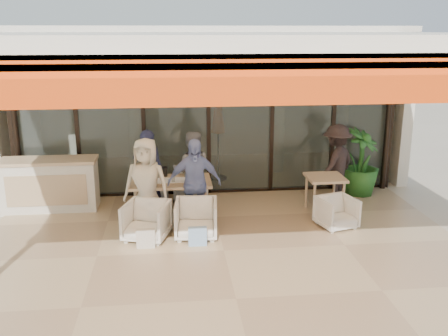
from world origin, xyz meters
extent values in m
plane|color=#C6B293|center=(0.00, 0.00, 0.00)|extent=(70.00, 70.00, 0.00)
cube|color=tan|center=(0.00, 0.00, 0.01)|extent=(8.00, 6.00, 0.01)
cube|color=silver|center=(0.00, 0.00, 3.30)|extent=(8.00, 6.00, 0.20)
cube|color=#F1440C|center=(0.00, -2.94, 3.02)|extent=(8.00, 0.12, 0.45)
cube|color=orange|center=(0.00, -2.25, 3.14)|extent=(8.00, 1.50, 0.06)
cylinder|color=black|center=(-3.88, 2.88, 1.60)|extent=(0.12, 0.12, 3.20)
cylinder|color=black|center=(3.88, 2.88, 1.60)|extent=(0.12, 0.12, 3.20)
cube|color=#9EADA3|center=(0.00, 3.00, 1.60)|extent=(8.00, 0.03, 3.20)
cube|color=black|center=(0.00, 3.00, 0.04)|extent=(8.00, 0.10, 0.08)
cube|color=black|center=(0.00, 3.00, 3.16)|extent=(8.00, 0.10, 0.08)
cube|color=black|center=(-4.00, 3.00, 1.60)|extent=(0.08, 0.10, 3.20)
cube|color=black|center=(-2.70, 3.00, 1.60)|extent=(0.08, 0.10, 3.20)
cube|color=black|center=(-1.35, 3.00, 1.60)|extent=(0.08, 0.10, 3.20)
cube|color=black|center=(0.00, 3.00, 1.60)|extent=(0.08, 0.10, 3.20)
cube|color=black|center=(1.35, 3.00, 1.60)|extent=(0.08, 0.10, 3.20)
cube|color=black|center=(2.70, 3.00, 1.60)|extent=(0.08, 0.10, 3.20)
cube|color=black|center=(4.00, 3.00, 1.60)|extent=(0.08, 0.10, 3.20)
cube|color=silver|center=(0.00, 6.50, 1.70)|extent=(9.00, 0.25, 3.40)
cube|color=silver|center=(-4.40, 4.75, 1.70)|extent=(0.25, 3.50, 3.40)
cube|color=silver|center=(4.40, 4.75, 1.70)|extent=(0.25, 3.50, 3.40)
cube|color=silver|center=(0.00, 4.75, 3.40)|extent=(9.00, 3.50, 0.25)
cube|color=tan|center=(0.00, 4.75, 0.01)|extent=(8.00, 3.50, 0.02)
cylinder|color=silver|center=(-1.60, 4.60, 1.50)|extent=(0.40, 0.40, 3.00)
cylinder|color=silver|center=(1.80, 4.60, 1.50)|extent=(0.40, 0.40, 3.00)
cylinder|color=black|center=(-1.20, 4.20, 3.00)|extent=(0.03, 0.03, 0.70)
cube|color=black|center=(-1.20, 4.20, 2.55)|extent=(0.30, 0.30, 0.40)
sphere|color=#FFBF72|center=(-1.20, 4.20, 2.55)|extent=(0.18, 0.18, 0.18)
cylinder|color=black|center=(2.30, 4.20, 3.00)|extent=(0.03, 0.03, 0.70)
cube|color=black|center=(2.30, 4.20, 2.55)|extent=(0.30, 0.30, 0.40)
sphere|color=#FFBF72|center=(2.30, 4.20, 2.55)|extent=(0.18, 0.18, 0.18)
cylinder|color=black|center=(0.30, 4.00, 0.05)|extent=(0.40, 0.40, 0.05)
cylinder|color=black|center=(0.30, 4.00, 1.05)|extent=(0.04, 0.04, 2.10)
cone|color=#D45212|center=(0.30, 4.00, 1.70)|extent=(0.32, 0.32, 1.10)
cube|color=silver|center=(-3.18, 2.30, 0.50)|extent=(1.80, 0.60, 1.00)
cube|color=tan|center=(-3.18, 2.30, 1.01)|extent=(1.85, 0.65, 0.06)
cube|color=tan|center=(-3.18, 1.99, 0.50)|extent=(1.50, 0.02, 0.60)
cube|color=tan|center=(-0.83, 1.60, 0.72)|extent=(1.50, 0.90, 0.05)
cube|color=white|center=(-0.83, 1.60, 0.74)|extent=(1.30, 0.35, 0.01)
cylinder|color=tan|center=(-1.45, 1.28, 0.35)|extent=(0.06, 0.06, 0.70)
cylinder|color=tan|center=(-0.21, 1.28, 0.35)|extent=(0.06, 0.06, 0.70)
cylinder|color=tan|center=(-1.45, 1.92, 0.35)|extent=(0.06, 0.06, 0.70)
cylinder|color=tan|center=(-0.21, 1.92, 0.35)|extent=(0.06, 0.06, 0.70)
cylinder|color=white|center=(-1.28, 1.45, 0.81)|extent=(0.06, 0.06, 0.11)
cylinder|color=white|center=(-1.08, 1.80, 0.81)|extent=(0.06, 0.06, 0.11)
cylinder|color=white|center=(-0.78, 1.50, 0.81)|extent=(0.06, 0.06, 0.11)
cylinder|color=white|center=(-0.53, 1.78, 0.81)|extent=(0.06, 0.06, 0.11)
cylinder|color=white|center=(-0.33, 1.40, 0.81)|extent=(0.06, 0.06, 0.11)
cylinder|color=#9C4D16|center=(-1.38, 1.75, 0.83)|extent=(0.07, 0.07, 0.16)
cylinder|color=black|center=(-0.93, 1.88, 0.83)|extent=(0.09, 0.09, 0.17)
cylinder|color=black|center=(-0.93, 1.88, 0.93)|extent=(0.10, 0.10, 0.01)
cylinder|color=white|center=(-1.28, 1.30, 0.76)|extent=(0.22, 0.22, 0.01)
cylinder|color=white|center=(-0.38, 1.30, 0.76)|extent=(0.22, 0.22, 0.01)
cylinder|color=white|center=(-1.28, 1.92, 0.76)|extent=(0.22, 0.22, 0.01)
cylinder|color=white|center=(-0.38, 1.92, 0.76)|extent=(0.22, 0.22, 0.01)
imported|color=white|center=(-1.25, 2.55, 0.34)|extent=(0.73, 0.70, 0.67)
imported|color=white|center=(-0.41, 2.55, 0.31)|extent=(0.73, 0.71, 0.61)
imported|color=white|center=(-1.25, 0.65, 0.36)|extent=(0.86, 0.83, 0.72)
imported|color=white|center=(-0.41, 0.65, 0.36)|extent=(0.76, 0.72, 0.73)
imported|color=#181B36|center=(-1.25, 2.05, 0.82)|extent=(0.68, 0.53, 1.63)
imported|color=slate|center=(-0.41, 2.05, 0.79)|extent=(0.83, 0.68, 1.57)
imported|color=beige|center=(-1.25, 1.15, 0.83)|extent=(0.91, 0.71, 1.65)
imported|color=#7789C6|center=(-0.41, 1.15, 0.81)|extent=(0.97, 0.43, 1.63)
cube|color=silver|center=(-1.25, 0.25, 0.17)|extent=(0.30, 0.10, 0.34)
cube|color=#99BFD8|center=(-0.41, 0.25, 0.17)|extent=(0.30, 0.10, 0.34)
cube|color=tan|center=(2.12, 1.55, 0.72)|extent=(0.70, 0.70, 0.05)
cylinder|color=tan|center=(1.84, 1.27, 0.35)|extent=(0.05, 0.05, 0.70)
cylinder|color=tan|center=(2.40, 1.27, 0.35)|extent=(0.05, 0.05, 0.70)
cylinder|color=tan|center=(1.84, 1.83, 0.35)|extent=(0.05, 0.05, 0.70)
cylinder|color=tan|center=(2.40, 1.83, 0.35)|extent=(0.05, 0.05, 0.70)
imported|color=white|center=(2.12, 0.80, 0.32)|extent=(0.75, 0.72, 0.63)
imported|color=black|center=(2.54, 2.21, 0.81)|extent=(1.18, 1.15, 1.62)
imported|color=#1E5919|center=(3.21, 2.57, 0.72)|extent=(1.14, 1.14, 1.44)
camera|label=1|loc=(-0.79, -7.31, 3.44)|focal=40.00mm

